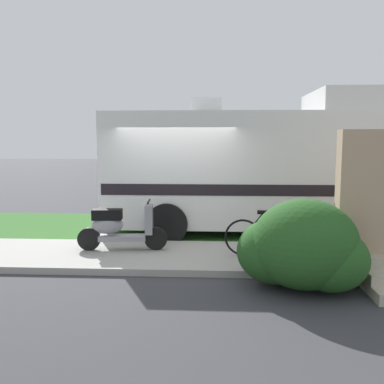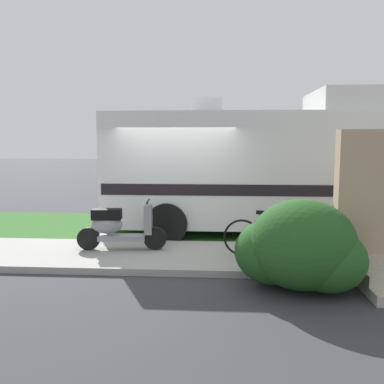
# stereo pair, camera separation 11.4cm
# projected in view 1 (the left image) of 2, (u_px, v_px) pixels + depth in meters

# --- Properties ---
(ground_plane) EXTENTS (80.00, 80.00, 0.00)m
(ground_plane) POSITION_uv_depth(u_px,v_px,m) (177.00, 244.00, 9.07)
(ground_plane) COLOR #38383D
(sidewalk) EXTENTS (24.00, 2.00, 0.12)m
(sidewalk) POSITION_uv_depth(u_px,v_px,m) (171.00, 257.00, 7.87)
(sidewalk) COLOR #9E9B93
(sidewalk) RESTS_ON ground
(grass_strip) EXTENTS (24.00, 3.40, 0.08)m
(grass_strip) POSITION_uv_depth(u_px,v_px,m) (182.00, 228.00, 10.55)
(grass_strip) COLOR #336628
(grass_strip) RESTS_ON ground
(motorhome_rv) EXTENTS (6.56, 2.77, 3.35)m
(motorhome_rv) POSITION_uv_depth(u_px,v_px,m) (252.00, 167.00, 9.99)
(motorhome_rv) COLOR silver
(motorhome_rv) RESTS_ON ground
(scooter) EXTENTS (1.73, 0.50, 0.97)m
(scooter) POSITION_uv_depth(u_px,v_px,m) (119.00, 227.00, 8.07)
(scooter) COLOR black
(scooter) RESTS_ON ground
(bicycle) EXTENTS (1.77, 0.52, 0.90)m
(bicycle) POSITION_uv_depth(u_px,v_px,m) (273.00, 237.00, 7.57)
(bicycle) COLOR black
(bicycle) RESTS_ON ground
(pickup_truck_near) EXTENTS (5.76, 2.42, 1.90)m
(pickup_truck_near) POSITION_uv_depth(u_px,v_px,m) (239.00, 175.00, 14.96)
(pickup_truck_near) COLOR #1E478C
(pickup_truck_near) RESTS_ON ground
(bush_by_porch) EXTENTS (1.90, 1.42, 1.34)m
(bush_by_porch) POSITION_uv_depth(u_px,v_px,m) (302.00, 249.00, 6.21)
(bush_by_porch) COLOR #23511E
(bush_by_porch) RESTS_ON ground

